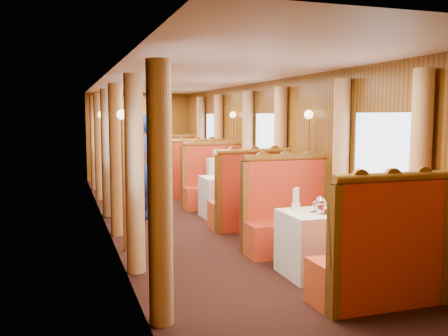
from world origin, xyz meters
name	(u,v)px	position (x,y,z in m)	size (l,w,h in m)	color
floor	(191,219)	(0.00, 0.00, 0.00)	(3.00, 12.00, 0.01)	black
ceiling	(190,79)	(0.00, 0.00, 2.50)	(3.00, 12.00, 0.01)	silver
wall_far	(140,136)	(0.00, 6.00, 1.25)	(3.00, 2.50, 0.01)	brown
wall_near	(425,213)	(0.00, -6.00, 1.25)	(3.00, 2.50, 0.01)	brown
wall_left	(104,152)	(-1.50, 0.00, 1.25)	(12.00, 2.50, 0.01)	brown
wall_right	(269,148)	(1.50, 0.00, 1.25)	(12.00, 2.50, 0.01)	brown
doorway_far	(140,145)	(0.00, 5.97, 1.00)	(0.80, 0.04, 2.00)	brown
table_near	(327,243)	(0.75, -3.50, 0.38)	(1.05, 0.72, 0.75)	white
banquette_near_fwd	(380,263)	(0.75, -4.51, 0.42)	(1.30, 0.55, 1.34)	#B01315
banquette_near_aft	(290,221)	(0.75, -2.49, 0.42)	(1.30, 0.55, 1.34)	#B01315
table_mid	(231,197)	(0.75, 0.00, 0.38)	(1.05, 0.72, 0.75)	white
banquette_mid_fwd	(251,203)	(0.75, -1.01, 0.42)	(1.30, 0.55, 1.34)	#B01315
banquette_mid_aft	(214,187)	(0.75, 1.01, 0.42)	(1.30, 0.55, 1.34)	#B01315
table_far	(185,175)	(0.75, 3.50, 0.38)	(1.05, 0.72, 0.75)	white
banquette_far_fwd	(196,178)	(0.75, 2.49, 0.42)	(1.30, 0.55, 1.34)	#B01315
banquette_far_aft	(176,169)	(0.75, 4.51, 0.42)	(1.30, 0.55, 1.34)	#B01315
tea_tray	(326,212)	(0.69, -3.57, 0.76)	(0.34, 0.26, 0.01)	silver
teapot_left	(321,208)	(0.59, -3.61, 0.82)	(0.17, 0.13, 0.14)	silver
teapot_right	(334,207)	(0.77, -3.60, 0.82)	(0.17, 0.13, 0.14)	silver
teapot_back	(320,206)	(0.67, -3.45, 0.82)	(0.16, 0.12, 0.13)	silver
fruit_plate	(360,210)	(1.09, -3.65, 0.77)	(0.23, 0.23, 0.05)	white
cup_inboard	(295,202)	(0.38, -3.38, 0.86)	(0.08, 0.08, 0.26)	white
cup_outboard	(297,201)	(0.45, -3.28, 0.86)	(0.08, 0.08, 0.26)	white
rose_vase_mid	(229,167)	(0.74, 0.03, 0.93)	(0.06, 0.06, 0.36)	silver
rose_vase_far	(185,153)	(0.74, 3.49, 0.93)	(0.06, 0.06, 0.36)	silver
window_left_near	(135,157)	(-1.49, -3.50, 1.45)	(1.20, 0.90, 0.01)	#96ADCE
curtain_left_near_a	(160,195)	(-1.38, -4.28, 1.18)	(0.22, 0.22, 2.35)	tan
curtain_left_near_b	(135,175)	(-1.38, -2.72, 1.18)	(0.22, 0.22, 2.35)	tan
window_right_near	(383,150)	(1.49, -3.50, 1.45)	(1.20, 0.90, 0.01)	#96ADCE
curtain_right_near_a	(420,182)	(1.38, -4.28, 1.18)	(0.22, 0.22, 2.35)	tan
curtain_right_near_b	(340,167)	(1.38, -2.72, 1.18)	(0.22, 0.22, 2.35)	tan
window_left_mid	(105,140)	(-1.49, 0.00, 1.45)	(1.20, 0.90, 0.01)	#96ADCE
curtain_left_mid_a	(117,160)	(-1.38, -0.78, 1.18)	(0.22, 0.22, 2.35)	tan
curtain_left_mid_b	(108,153)	(-1.38, 0.78, 1.18)	(0.22, 0.22, 2.35)	tan
window_right_mid	(268,138)	(1.49, 0.00, 1.45)	(1.20, 0.90, 0.01)	#96ADCE
curtain_right_mid_a	(280,156)	(1.38, -0.78, 1.18)	(0.22, 0.22, 2.35)	tan
curtain_right_mid_b	(248,150)	(1.38, 0.78, 1.18)	(0.22, 0.22, 2.35)	tan
window_left_far	(92,133)	(-1.49, 3.50, 1.45)	(1.20, 0.90, 0.01)	#96ADCE
curtain_left_far_a	(99,147)	(-1.38, 2.72, 1.18)	(0.22, 0.22, 2.35)	tan
curtain_left_far_b	(95,143)	(-1.38, 4.28, 1.18)	(0.22, 0.22, 2.35)	tan
window_right_far	(213,132)	(1.49, 3.50, 1.45)	(1.20, 0.90, 0.01)	#96ADCE
curtain_right_far_a	(219,144)	(1.38, 2.72, 1.18)	(0.22, 0.22, 2.35)	tan
curtain_right_far_b	(201,141)	(1.38, 4.28, 1.18)	(0.22, 0.22, 2.35)	tan
sconce_left_fore	(123,151)	(-1.40, -1.75, 1.38)	(0.14, 0.14, 1.95)	#BF8C3F
sconce_right_fore	(308,147)	(1.40, -1.75, 1.38)	(0.14, 0.14, 1.95)	#BF8C3F
sconce_left_aft	(102,139)	(-1.40, 1.75, 1.38)	(0.14, 0.14, 1.95)	#BF8C3F
sconce_right_aft	(233,137)	(1.40, 1.75, 1.38)	(0.14, 0.14, 1.95)	#BF8C3F
steward	(140,168)	(-0.90, 0.10, 0.94)	(0.69, 0.45, 1.89)	navy
passenger	(218,172)	(0.75, 0.79, 0.74)	(0.40, 0.44, 0.76)	beige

